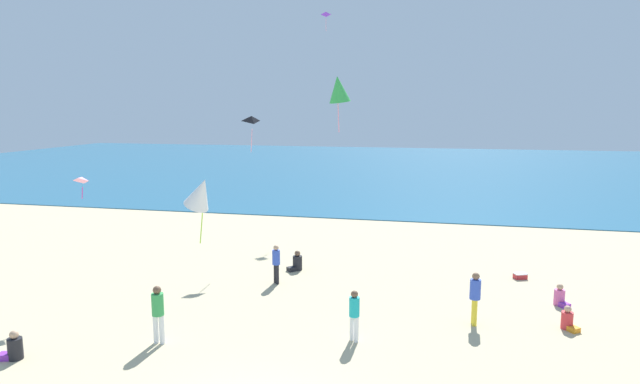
{
  "coord_description": "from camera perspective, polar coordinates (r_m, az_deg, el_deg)",
  "views": [
    {
      "loc": [
        3.7,
        -9.77,
        6.76
      ],
      "look_at": [
        0.0,
        6.91,
        4.08
      ],
      "focal_mm": 30.34,
      "sensor_mm": 36.0,
      "label": 1
    }
  ],
  "objects": [
    {
      "name": "person_4",
      "position": [
        17.81,
        16.04,
        -10.38
      ],
      "size": [
        0.37,
        0.37,
        1.7
      ],
      "rotation": [
        0.0,
        0.0,
        0.09
      ],
      "color": "yellow",
      "rests_on": "ground_plane"
    },
    {
      "name": "kite_green",
      "position": [
        16.2,
        1.97,
        10.79
      ],
      "size": [
        0.97,
        0.98,
        1.7
      ],
      "rotation": [
        0.0,
        0.0,
        5.56
      ],
      "color": "green"
    },
    {
      "name": "ocean_water",
      "position": [
        62.4,
        9.04,
        2.6
      ],
      "size": [
        120.0,
        60.0,
        0.05
      ],
      "primitive_type": "cube",
      "color": "#236084",
      "rests_on": "ground_plane"
    },
    {
      "name": "kite_black",
      "position": [
        24.56,
        -7.22,
        7.66
      ],
      "size": [
        0.86,
        0.86,
        1.72
      ],
      "rotation": [
        0.0,
        0.0,
        3.94
      ],
      "color": "black"
    },
    {
      "name": "person_0",
      "position": [
        17.34,
        -29.6,
        -14.16
      ],
      "size": [
        0.71,
        0.51,
        0.82
      ],
      "rotation": [
        0.0,
        0.0,
        3.42
      ],
      "color": "black",
      "rests_on": "ground_plane"
    },
    {
      "name": "person_3",
      "position": [
        21.08,
        -4.64,
        -7.31
      ],
      "size": [
        0.43,
        0.43,
        1.53
      ],
      "rotation": [
        0.0,
        0.0,
        3.88
      ],
      "color": "black",
      "rests_on": "ground_plane"
    },
    {
      "name": "person_7",
      "position": [
        22.86,
        -2.48,
        -7.49
      ],
      "size": [
        0.7,
        0.72,
        0.83
      ],
      "rotation": [
        0.0,
        0.0,
        3.98
      ],
      "color": "black",
      "rests_on": "ground_plane"
    },
    {
      "name": "ground_plane",
      "position": [
        21.21,
        1.83,
        -9.67
      ],
      "size": [
        120.0,
        120.0,
        0.0
      ],
      "primitive_type": "plane",
      "color": "#C6B58C"
    },
    {
      "name": "kite_white",
      "position": [
        15.23,
        -12.49,
        -0.1
      ],
      "size": [
        1.18,
        0.98,
        1.98
      ],
      "rotation": [
        0.0,
        0.0,
        4.4
      ],
      "color": "white"
    },
    {
      "name": "person_6",
      "position": [
        16.53,
        -16.73,
        -11.88
      ],
      "size": [
        0.35,
        0.35,
        1.73
      ],
      "rotation": [
        0.0,
        0.0,
        4.7
      ],
      "color": "white",
      "rests_on": "ground_plane"
    },
    {
      "name": "kite_pink",
      "position": [
        20.6,
        -23.81,
        1.23
      ],
      "size": [
        0.46,
        0.37,
        0.83
      ],
      "rotation": [
        0.0,
        0.0,
        0.09
      ],
      "color": "pink"
    },
    {
      "name": "kite_purple",
      "position": [
        35.62,
        0.64,
        18.26
      ],
      "size": [
        0.52,
        0.43,
        1.21
      ],
      "rotation": [
        0.0,
        0.0,
        0.15
      ],
      "color": "purple"
    },
    {
      "name": "person_5",
      "position": [
        20.7,
        24.0,
        -10.13
      ],
      "size": [
        0.58,
        0.68,
        0.76
      ],
      "rotation": [
        0.0,
        0.0,
        5.25
      ],
      "color": "#D8599E",
      "rests_on": "ground_plane"
    },
    {
      "name": "person_2",
      "position": [
        18.7,
        24.7,
        -12.23
      ],
      "size": [
        0.6,
        0.66,
        0.74
      ],
      "rotation": [
        0.0,
        0.0,
        5.36
      ],
      "color": "red",
      "rests_on": "ground_plane"
    },
    {
      "name": "cooler_box",
      "position": [
        23.21,
        20.36,
        -8.29
      ],
      "size": [
        0.57,
        0.49,
        0.23
      ],
      "rotation": [
        0.0,
        0.0,
        3.52
      ],
      "color": "red",
      "rests_on": "ground_plane"
    },
    {
      "name": "person_1",
      "position": [
        16.08,
        3.64,
        -12.53
      ],
      "size": [
        0.42,
        0.42,
        1.54
      ],
      "rotation": [
        0.0,
        0.0,
        4.16
      ],
      "color": "white",
      "rests_on": "ground_plane"
    }
  ]
}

